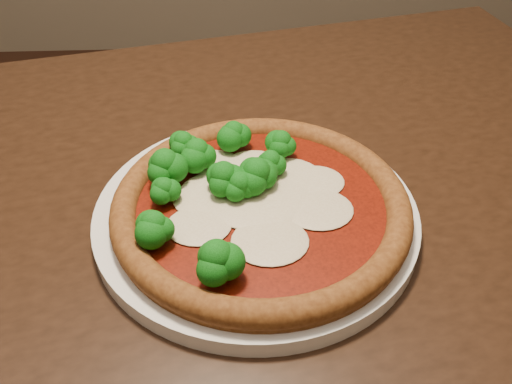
{
  "coord_description": "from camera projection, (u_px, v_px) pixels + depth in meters",
  "views": [
    {
      "loc": [
        0.22,
        -0.43,
        1.16
      ],
      "look_at": [
        0.24,
        0.01,
        0.79
      ],
      "focal_mm": 40.0,
      "sensor_mm": 36.0,
      "label": 1
    }
  ],
  "objects": [
    {
      "name": "dining_table",
      "position": [
        206.0,
        245.0,
        0.72
      ],
      "size": [
        1.33,
        0.99,
        0.75
      ],
      "rotation": [
        0.0,
        0.0,
        0.23
      ],
      "color": "black",
      "rests_on": "floor"
    },
    {
      "name": "pizza",
      "position": [
        253.0,
        200.0,
        0.57
      ],
      "size": [
        0.3,
        0.3,
        0.06
      ],
      "rotation": [
        0.0,
        0.0,
        0.4
      ],
      "color": "brown",
      "rests_on": "plate"
    },
    {
      "name": "plate",
      "position": [
        256.0,
        215.0,
        0.6
      ],
      "size": [
        0.33,
        0.33,
        0.02
      ],
      "primitive_type": "cylinder",
      "color": "silver",
      "rests_on": "dining_table"
    }
  ]
}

